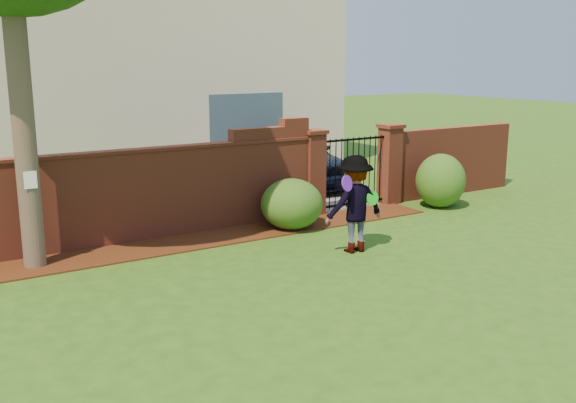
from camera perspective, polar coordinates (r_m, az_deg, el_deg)
ground at (r=10.04m, az=3.72°, el=-7.44°), size 80.00×80.00×0.01m
mulch_bed at (r=12.37m, az=-9.01°, el=-3.61°), size 11.10×1.08×0.03m
brick_wall at (r=12.41m, az=-14.87°, el=0.51°), size 8.70×0.31×2.16m
brick_wall_return at (r=17.02m, az=13.97°, el=3.46°), size 4.00×0.25×1.70m
pillar_left at (r=14.31m, az=2.20°, el=2.59°), size 0.50×0.50×1.88m
pillar_right at (r=15.64m, az=8.88°, el=3.30°), size 0.50×0.50×1.88m
iron_gate at (r=14.96m, az=5.68°, el=2.58°), size 1.78×0.03×1.60m
driveway at (r=18.38m, az=-2.03°, el=1.80°), size 3.20×8.00×0.01m
house at (r=20.69m, az=-13.96°, el=11.44°), size 12.40×6.40×6.30m
car at (r=17.60m, az=0.62°, el=3.92°), size 2.55×4.87×1.58m
paper_notice at (r=11.18m, az=-21.58°, el=1.76°), size 0.20×0.01×0.28m
shrub_left at (r=13.16m, az=0.33°, el=-0.23°), size 1.26×1.26×1.03m
shrub_middle at (r=15.46m, az=13.18°, el=1.78°), size 1.14×1.14×1.25m
shrub_right at (r=15.78m, az=13.45°, el=1.14°), size 0.90×0.90×0.80m
man at (r=11.58m, az=5.91°, el=-0.25°), size 1.19×0.76×1.74m
frisbee_purple at (r=11.12m, az=5.18°, el=1.60°), size 0.29×0.17×0.28m
frisbee_green at (r=11.61m, az=7.38°, el=0.29°), size 0.26×0.06×0.26m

